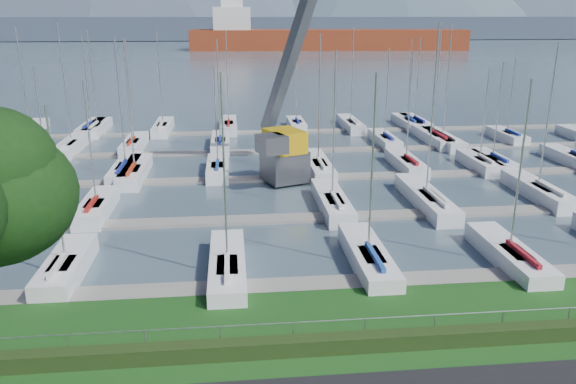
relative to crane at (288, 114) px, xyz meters
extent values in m
cube|color=#465967|center=(-1.49, 233.73, -5.73)|extent=(800.00, 540.00, 0.20)
cube|color=#213413|center=(-1.49, -26.67, -4.98)|extent=(80.00, 0.70, 0.70)
cylinder|color=gray|center=(-1.49, -26.27, -4.13)|extent=(80.00, 0.04, 0.04)
cube|color=#3B4656|center=(-1.49, 303.73, 0.67)|extent=(900.00, 80.00, 12.00)
cube|color=slate|center=(-1.49, -20.27, -5.55)|extent=(90.00, 1.60, 0.25)
cube|color=slate|center=(-1.49, -10.27, -5.55)|extent=(90.00, 1.60, 0.25)
cube|color=slate|center=(-1.49, -0.27, -5.55)|extent=(90.00, 1.60, 0.25)
cube|color=gray|center=(-1.49, 9.73, -5.55)|extent=(90.00, 1.60, 0.25)
cube|color=slate|center=(-1.49, 19.73, -5.55)|extent=(90.00, 1.60, 0.25)
cube|color=#53545A|center=(-0.46, -1.23, -4.13)|extent=(4.13, 4.13, 2.60)
cube|color=#CE9D0C|center=(-0.46, -1.23, -2.03)|extent=(3.65, 4.11, 1.80)
cube|color=#575A5E|center=(1.34, 3.27, 6.97)|extent=(6.64, 10.13, 19.89)
cube|color=#55565C|center=(-1.66, -3.23, -1.83)|extent=(2.66, 2.77, 1.40)
cube|color=maroon|center=(34.81, 183.19, -2.83)|extent=(109.67, 24.87, 10.00)
cube|color=silver|center=(-3.17, 185.61, 4.67)|extent=(14.86, 14.86, 12.00)
cube|color=silver|center=(-3.17, 185.61, 11.67)|extent=(8.49, 8.49, 4.00)
camera|label=1|loc=(-4.77, -46.42, 7.92)|focal=35.00mm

